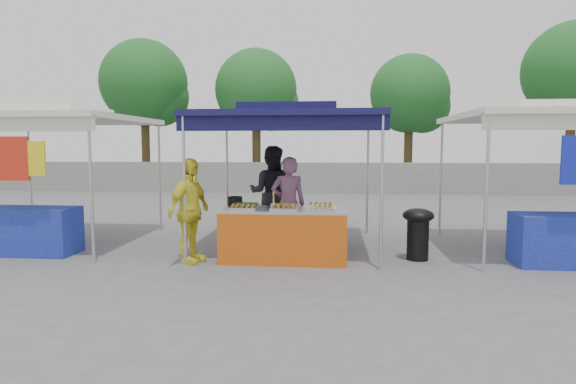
# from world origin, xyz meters

# --- Properties ---
(ground_plane) EXTENTS (80.00, 80.00, 0.00)m
(ground_plane) POSITION_xyz_m (0.00, 0.00, 0.00)
(ground_plane) COLOR #5A5A5C
(back_wall) EXTENTS (40.00, 0.25, 1.20)m
(back_wall) POSITION_xyz_m (0.00, 11.00, 0.60)
(back_wall) COLOR gray
(back_wall) RESTS_ON ground_plane
(main_canopy) EXTENTS (3.20, 3.20, 2.57)m
(main_canopy) POSITION_xyz_m (0.00, 0.97, 2.37)
(main_canopy) COLOR #BCBBC3
(main_canopy) RESTS_ON ground_plane
(neighbor_stall_left) EXTENTS (3.20, 3.20, 2.57)m
(neighbor_stall_left) POSITION_xyz_m (-4.50, 0.57, 1.60)
(neighbor_stall_left) COLOR #BCBBC3
(neighbor_stall_left) RESTS_ON ground_plane
(neighbor_stall_right) EXTENTS (3.20, 3.20, 2.57)m
(neighbor_stall_right) POSITION_xyz_m (4.50, 0.57, 1.60)
(neighbor_stall_right) COLOR #BCBBC3
(neighbor_stall_right) RESTS_ON ground_plane
(tree_0) EXTENTS (3.77, 3.75, 6.45)m
(tree_0) POSITION_xyz_m (-7.33, 12.97, 4.41)
(tree_0) COLOR #413219
(tree_0) RESTS_ON ground_plane
(tree_1) EXTENTS (3.50, 3.43, 5.90)m
(tree_1) POSITION_xyz_m (-2.34, 12.67, 4.03)
(tree_1) COLOR #413219
(tree_1) RESTS_ON ground_plane
(tree_2) EXTENTS (3.39, 3.31, 5.69)m
(tree_2) POSITION_xyz_m (4.10, 13.37, 3.89)
(tree_2) COLOR #413219
(tree_2) RESTS_ON ground_plane
(vendor_table) EXTENTS (2.00, 0.80, 0.85)m
(vendor_table) POSITION_xyz_m (0.00, -0.10, 0.43)
(vendor_table) COLOR #C14F11
(vendor_table) RESTS_ON ground_plane
(food_tray_fl) EXTENTS (0.42, 0.30, 0.07)m
(food_tray_fl) POSITION_xyz_m (-0.61, -0.34, 0.88)
(food_tray_fl) COLOR silver
(food_tray_fl) RESTS_ON vendor_table
(food_tray_fm) EXTENTS (0.42, 0.30, 0.07)m
(food_tray_fm) POSITION_xyz_m (0.02, -0.34, 0.88)
(food_tray_fm) COLOR silver
(food_tray_fm) RESTS_ON vendor_table
(food_tray_fr) EXTENTS (0.42, 0.30, 0.07)m
(food_tray_fr) POSITION_xyz_m (0.61, -0.34, 0.88)
(food_tray_fr) COLOR silver
(food_tray_fr) RESTS_ON vendor_table
(food_tray_bl) EXTENTS (0.42, 0.30, 0.07)m
(food_tray_bl) POSITION_xyz_m (-0.63, -0.03, 0.88)
(food_tray_bl) COLOR silver
(food_tray_bl) RESTS_ON vendor_table
(food_tray_bm) EXTENTS (0.42, 0.30, 0.07)m
(food_tray_bm) POSITION_xyz_m (0.03, -0.04, 0.88)
(food_tray_bm) COLOR silver
(food_tray_bm) RESTS_ON vendor_table
(food_tray_br) EXTENTS (0.42, 0.30, 0.07)m
(food_tray_br) POSITION_xyz_m (0.58, -0.02, 0.88)
(food_tray_br) COLOR silver
(food_tray_br) RESTS_ON vendor_table
(cooking_pot) EXTENTS (0.25, 0.25, 0.15)m
(cooking_pot) POSITION_xyz_m (-0.87, 0.25, 0.92)
(cooking_pot) COLOR black
(cooking_pot) RESTS_ON vendor_table
(skewer_cup) EXTENTS (0.09, 0.09, 0.11)m
(skewer_cup) POSITION_xyz_m (-0.14, -0.31, 0.90)
(skewer_cup) COLOR #BCBBC3
(skewer_cup) RESTS_ON vendor_table
(wok_burner) EXTENTS (0.50, 0.50, 0.85)m
(wok_burner) POSITION_xyz_m (2.16, 0.19, 0.50)
(wok_burner) COLOR black
(wok_burner) RESTS_ON ground_plane
(crate_left) EXTENTS (0.50, 0.35, 0.30)m
(crate_left) POSITION_xyz_m (-0.43, 0.53, 0.15)
(crate_left) COLOR #1423A2
(crate_left) RESTS_ON ground_plane
(crate_right) EXTENTS (0.55, 0.38, 0.33)m
(crate_right) POSITION_xyz_m (0.44, 0.41, 0.16)
(crate_right) COLOR #1423A2
(crate_right) RESTS_ON ground_plane
(crate_stacked) EXTENTS (0.52, 0.36, 0.31)m
(crate_stacked) POSITION_xyz_m (0.44, 0.41, 0.48)
(crate_stacked) COLOR #1423A2
(crate_stacked) RESTS_ON crate_right
(vendor_woman) EXTENTS (0.67, 0.50, 1.67)m
(vendor_woman) POSITION_xyz_m (-0.00, 0.67, 0.83)
(vendor_woman) COLOR #895777
(vendor_woman) RESTS_ON ground_plane
(helper_man) EXTENTS (0.94, 0.75, 1.85)m
(helper_man) POSITION_xyz_m (-0.44, 1.71, 0.92)
(helper_man) COLOR black
(helper_man) RESTS_ON ground_plane
(customer_person) EXTENTS (0.70, 1.05, 1.66)m
(customer_person) POSITION_xyz_m (-1.47, -0.35, 0.83)
(customer_person) COLOR yellow
(customer_person) RESTS_ON ground_plane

